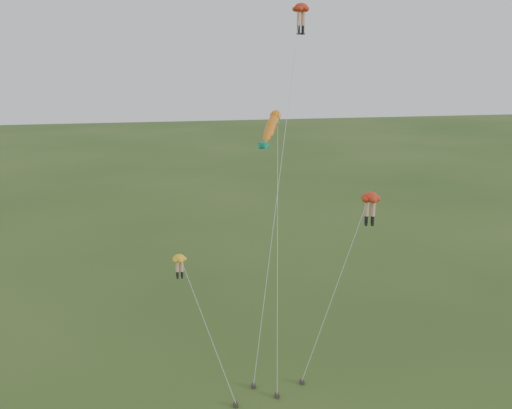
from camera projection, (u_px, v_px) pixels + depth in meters
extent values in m
plane|color=#2A4819|center=(266.00, 383.00, 37.27)|extent=(300.00, 300.00, 0.00)
ellipsoid|color=red|center=(301.00, 7.00, 42.52)|extent=(1.77, 1.77, 0.67)
cylinder|color=tan|center=(299.00, 18.00, 42.61)|extent=(0.30, 0.30, 1.02)
cylinder|color=black|center=(299.00, 29.00, 42.80)|extent=(0.23, 0.23, 0.51)
cube|color=black|center=(299.00, 34.00, 42.89)|extent=(0.28, 0.34, 0.15)
cylinder|color=tan|center=(303.00, 19.00, 42.83)|extent=(0.30, 0.30, 1.02)
cylinder|color=black|center=(303.00, 29.00, 43.03)|extent=(0.23, 0.23, 0.51)
cube|color=black|center=(303.00, 34.00, 43.12)|extent=(0.28, 0.34, 0.15)
cylinder|color=silver|center=(279.00, 180.00, 39.57)|extent=(5.77, 11.58, 24.31)
cube|color=black|center=(254.00, 386.00, 36.73)|extent=(0.25, 0.35, 0.24)
ellipsoid|color=red|center=(371.00, 197.00, 37.98)|extent=(1.65, 1.65, 0.68)
cylinder|color=tan|center=(367.00, 208.00, 38.20)|extent=(0.30, 0.30, 1.04)
cylinder|color=black|center=(366.00, 220.00, 38.40)|extent=(0.24, 0.24, 0.52)
cube|color=black|center=(366.00, 224.00, 38.48)|extent=(0.24, 0.33, 0.15)
cylinder|color=tan|center=(373.00, 209.00, 38.17)|extent=(0.30, 0.30, 1.04)
cylinder|color=black|center=(372.00, 220.00, 38.37)|extent=(0.24, 0.24, 0.52)
cube|color=black|center=(372.00, 224.00, 38.45)|extent=(0.24, 0.33, 0.15)
cylinder|color=silver|center=(337.00, 285.00, 37.53)|extent=(5.31, 3.01, 11.74)
cube|color=black|center=(302.00, 382.00, 37.19)|extent=(0.25, 0.35, 0.24)
ellipsoid|color=yellow|center=(179.00, 258.00, 37.67)|extent=(1.02, 1.02, 0.49)
cylinder|color=tan|center=(177.00, 266.00, 37.80)|extent=(0.22, 0.22, 0.75)
cylinder|color=black|center=(177.00, 274.00, 37.94)|extent=(0.17, 0.17, 0.37)
cube|color=black|center=(178.00, 278.00, 38.01)|extent=(0.13, 0.22, 0.11)
cylinder|color=tan|center=(182.00, 266.00, 37.84)|extent=(0.22, 0.22, 0.75)
cylinder|color=black|center=(182.00, 274.00, 37.98)|extent=(0.17, 0.17, 0.37)
cube|color=black|center=(182.00, 277.00, 38.05)|extent=(0.13, 0.22, 0.11)
cylinder|color=silver|center=(206.00, 326.00, 36.18)|extent=(2.91, 5.68, 7.82)
cube|color=black|center=(236.00, 405.00, 34.78)|extent=(0.25, 0.35, 0.24)
ellipsoid|color=gold|center=(271.00, 126.00, 43.46)|extent=(2.52, 2.99, 2.89)
sphere|color=gold|center=(271.00, 126.00, 43.46)|extent=(1.47, 1.56, 1.27)
cone|color=#16946B|center=(271.00, 126.00, 43.46)|extent=(1.27, 1.38, 1.21)
cone|color=#16946B|center=(271.00, 126.00, 43.46)|extent=(1.27, 1.38, 1.21)
cone|color=#16946B|center=(271.00, 126.00, 43.46)|extent=(0.71, 0.77, 0.68)
cone|color=#16946B|center=(271.00, 126.00, 43.46)|extent=(0.71, 0.77, 0.68)
cone|color=#D54316|center=(271.00, 126.00, 43.46)|extent=(0.74, 0.79, 0.67)
cylinder|color=silver|center=(274.00, 247.00, 39.57)|extent=(2.08, 11.98, 15.29)
cube|color=black|center=(277.00, 396.00, 35.71)|extent=(0.25, 0.35, 0.24)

